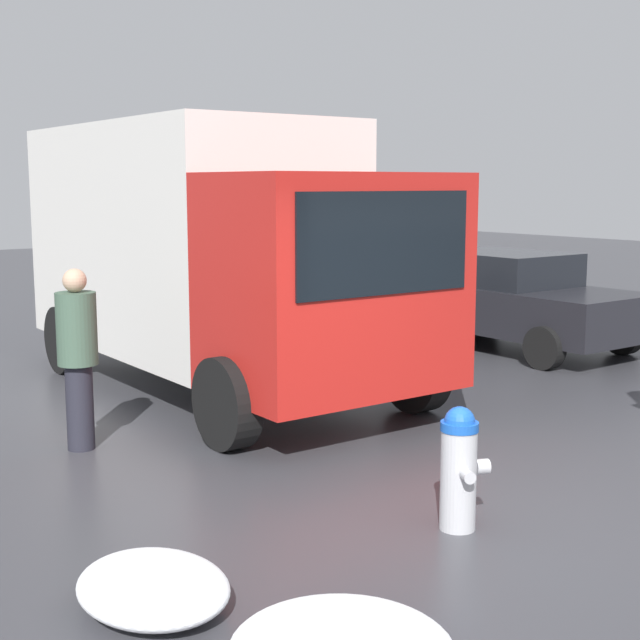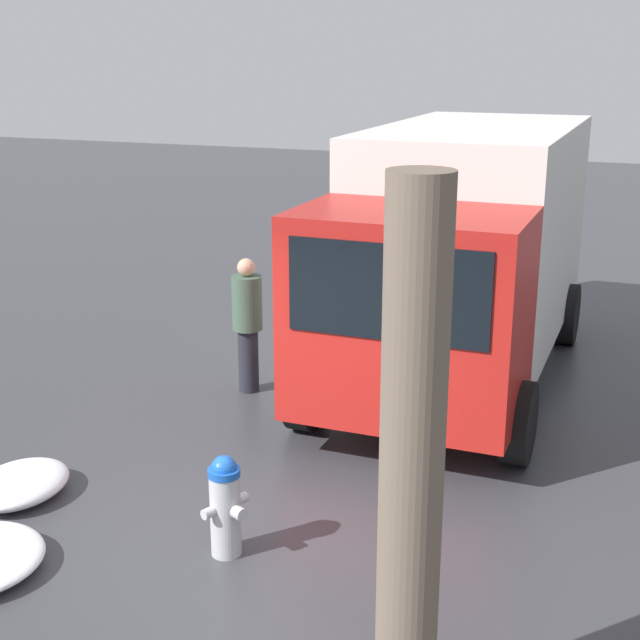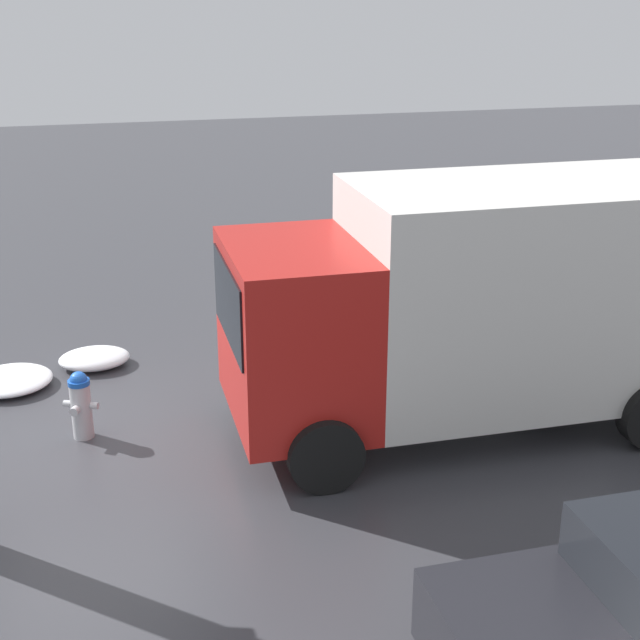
% 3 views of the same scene
% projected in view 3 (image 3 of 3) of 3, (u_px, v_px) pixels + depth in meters
% --- Properties ---
extents(ground_plane, '(60.00, 60.00, 0.00)m').
position_uv_depth(ground_plane, '(84.00, 437.00, 11.65)').
color(ground_plane, '#38383D').
extents(fire_hydrant, '(0.46, 0.37, 0.92)m').
position_uv_depth(fire_hydrant, '(81.00, 404.00, 11.49)').
color(fire_hydrant, '#B7B7BC').
rests_on(fire_hydrant, ground_plane).
extents(delivery_truck, '(6.40, 2.74, 3.24)m').
position_uv_depth(delivery_truck, '(484.00, 299.00, 11.47)').
color(delivery_truck, red).
rests_on(delivery_truck, ground_plane).
extents(pedestrian, '(0.38, 0.38, 1.74)m').
position_uv_depth(pedestrian, '(319.00, 309.00, 13.51)').
color(pedestrian, '#23232D').
rests_on(pedestrian, ground_plane).
extents(snow_pile_by_hydrant, '(1.21, 1.19, 0.23)m').
position_uv_depth(snow_pile_by_hydrant, '(10.00, 380.00, 13.07)').
color(snow_pile_by_hydrant, white).
rests_on(snow_pile_by_hydrant, ground_plane).
extents(snow_pile_curbside, '(1.08, 0.87, 0.26)m').
position_uv_depth(snow_pile_curbside, '(94.00, 358.00, 13.79)').
color(snow_pile_curbside, white).
rests_on(snow_pile_curbside, ground_plane).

